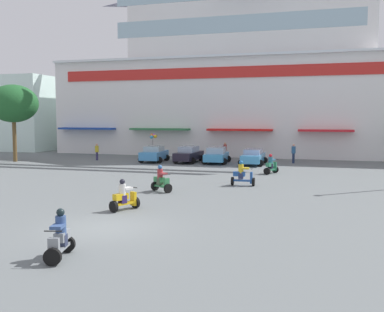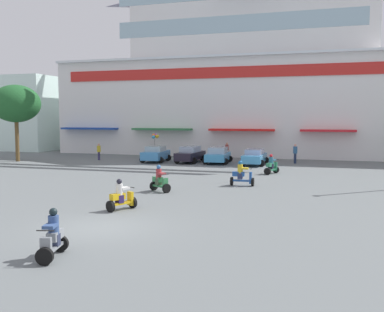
% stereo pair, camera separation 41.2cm
% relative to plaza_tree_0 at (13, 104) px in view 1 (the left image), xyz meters
% --- Properties ---
extents(ground_plane, '(128.00, 128.00, 0.00)m').
position_rel_plaza_tree_0_xyz_m(ground_plane, '(19.95, -7.26, -5.48)').
color(ground_plane, slate).
extents(colonial_building, '(43.48, 16.33, 21.17)m').
position_rel_plaza_tree_0_xyz_m(colonial_building, '(19.95, 15.69, 3.57)').
color(colonial_building, white).
rests_on(colonial_building, ground).
extents(flank_building_left, '(11.70, 11.82, 9.33)m').
position_rel_plaza_tree_0_xyz_m(flank_building_left, '(-10.42, 15.31, -0.81)').
color(flank_building_left, silver).
rests_on(flank_building_left, ground).
extents(plaza_tree_0, '(4.67, 4.42, 7.28)m').
position_rel_plaza_tree_0_xyz_m(plaza_tree_0, '(0.00, 0.00, 0.00)').
color(plaza_tree_0, brown).
rests_on(plaza_tree_0, ground).
extents(parked_car_0, '(2.47, 3.93, 1.51)m').
position_rel_plaza_tree_0_xyz_m(parked_car_0, '(12.83, 3.39, -4.71)').
color(parked_car_0, '#3E86C5').
rests_on(parked_car_0, ground).
extents(parked_car_1, '(2.40, 4.29, 1.52)m').
position_rel_plaza_tree_0_xyz_m(parked_car_1, '(16.11, 3.86, -4.72)').
color(parked_car_1, black).
rests_on(parked_car_1, ground).
extents(parked_car_2, '(2.54, 4.16, 1.48)m').
position_rel_plaza_tree_0_xyz_m(parked_car_2, '(18.77, 3.86, -4.73)').
color(parked_car_2, '#3C93CD').
rests_on(parked_car_2, ground).
extents(parked_car_3, '(2.25, 4.44, 1.40)m').
position_rel_plaza_tree_0_xyz_m(parked_car_3, '(22.19, 3.52, -4.76)').
color(parked_car_3, '#4195CF').
rests_on(parked_car_3, ground).
extents(scooter_rider_0, '(1.47, 0.57, 1.56)m').
position_rel_plaza_tree_0_xyz_m(scooter_rider_0, '(23.25, -8.48, -4.83)').
color(scooter_rider_0, black).
rests_on(scooter_rider_0, ground).
extents(scooter_rider_1, '(1.40, 1.13, 1.53)m').
position_rel_plaza_tree_0_xyz_m(scooter_rider_1, '(19.15, -11.96, -4.85)').
color(scooter_rider_1, black).
rests_on(scooter_rider_1, ground).
extents(scooter_rider_2, '(1.10, 1.50, 1.46)m').
position_rel_plaza_tree_0_xyz_m(scooter_rider_2, '(19.24, -17.12, -4.88)').
color(scooter_rider_2, black).
rests_on(scooter_rider_2, ground).
extents(scooter_rider_3, '(0.84, 1.50, 1.52)m').
position_rel_plaza_tree_0_xyz_m(scooter_rider_3, '(20.28, -23.94, -4.86)').
color(scooter_rider_3, black).
rests_on(scooter_rider_3, ground).
extents(scooter_rider_4, '(1.02, 1.58, 1.50)m').
position_rel_plaza_tree_0_xyz_m(scooter_rider_4, '(24.36, -2.31, -4.85)').
color(scooter_rider_4, black).
rests_on(scooter_rider_4, ground).
extents(pedestrian_0, '(0.38, 0.38, 1.62)m').
position_rel_plaza_tree_0_xyz_m(pedestrian_0, '(6.87, 3.31, -4.56)').
color(pedestrian_0, '#302C52').
rests_on(pedestrian_0, ground).
extents(pedestrian_1, '(0.38, 0.38, 1.68)m').
position_rel_plaza_tree_0_xyz_m(pedestrian_1, '(18.72, 7.94, -4.52)').
color(pedestrian_1, '#4D4A4C').
rests_on(pedestrian_1, ground).
extents(pedestrian_2, '(0.49, 0.49, 1.78)m').
position_rel_plaza_tree_0_xyz_m(pedestrian_2, '(25.57, 5.76, -4.46)').
color(pedestrian_2, '#1C2948').
rests_on(pedestrian_2, ground).
extents(balloon_vendor_cart, '(1.04, 0.85, 2.52)m').
position_rel_plaza_tree_0_xyz_m(balloon_vendor_cart, '(11.22, 7.25, -4.44)').
color(balloon_vendor_cart, olive).
rests_on(balloon_vendor_cart, ground).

